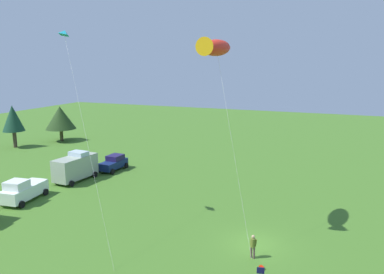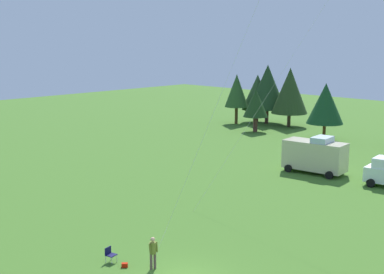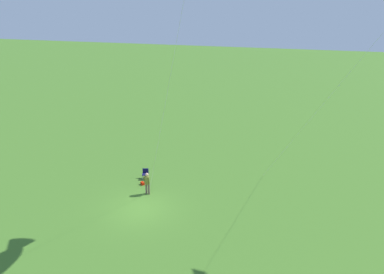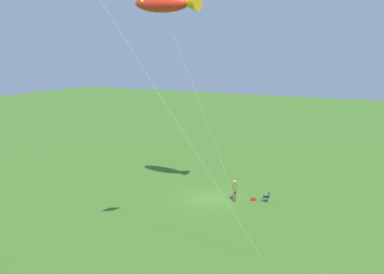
# 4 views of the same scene
# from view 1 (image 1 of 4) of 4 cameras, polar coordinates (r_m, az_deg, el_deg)

# --- Properties ---
(ground_plane) EXTENTS (160.00, 160.00, 0.00)m
(ground_plane) POSITION_cam_1_polar(r_m,az_deg,el_deg) (29.99, 9.66, -15.82)
(ground_plane) COLOR #3F6D23
(person_kite_flyer) EXTENTS (0.41, 0.54, 1.74)m
(person_kite_flyer) POSITION_cam_1_polar(r_m,az_deg,el_deg) (27.69, 9.27, -15.87)
(person_kite_flyer) COLOR brown
(person_kite_flyer) RESTS_ON ground
(folding_chair) EXTENTS (0.57, 0.57, 0.82)m
(folding_chair) POSITION_cam_1_polar(r_m,az_deg,el_deg) (25.78, 10.40, -19.47)
(folding_chair) COLOR #121244
(folding_chair) RESTS_ON ground
(backpack_on_grass) EXTENTS (0.38, 0.38, 0.22)m
(backpack_on_grass) POSITION_cam_1_polar(r_m,az_deg,el_deg) (26.90, 10.54, -18.99)
(backpack_on_grass) COLOR red
(backpack_on_grass) RESTS_ON ground
(truck_white_pickup) EXTENTS (5.20, 2.89, 2.34)m
(truck_white_pickup) POSITION_cam_1_polar(r_m,az_deg,el_deg) (41.14, -24.34, -7.42)
(truck_white_pickup) COLOR white
(truck_white_pickup) RESTS_ON ground
(van_motorhome_grey) EXTENTS (5.56, 2.96, 3.34)m
(van_motorhome_grey) POSITION_cam_1_polar(r_m,az_deg,el_deg) (45.81, -17.32, -4.34)
(van_motorhome_grey) COLOR #9AA691
(van_motorhome_grey) RESTS_ON ground
(car_navy_hatch) EXTENTS (4.26, 2.33, 1.89)m
(car_navy_hatch) POSITION_cam_1_polar(r_m,az_deg,el_deg) (49.07, -11.86, -3.87)
(car_navy_hatch) COLOR #112151
(car_navy_hatch) RESTS_ON ground
(kite_large_fish) EXTENTS (6.39, 5.09, 15.41)m
(kite_large_fish) POSITION_cam_1_polar(r_m,az_deg,el_deg) (29.04, 3.44, 13.45)
(kite_large_fish) COLOR red
(kite_large_fish) RESTS_ON ground
(kite_delta_teal) EXTENTS (6.77, 8.63, 16.23)m
(kite_delta_teal) POSITION_cam_1_polar(r_m,az_deg,el_deg) (33.00, -18.75, 14.67)
(kite_delta_teal) COLOR teal
(kite_delta_teal) RESTS_ON ground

